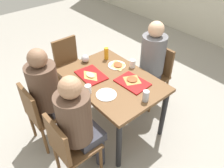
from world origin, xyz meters
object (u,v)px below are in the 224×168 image
(chair_far_side, at_px, (155,71))
(tray_red_near, at_px, (91,75))
(chair_left_end, at_px, (70,63))
(person_in_brown_jacket, at_px, (78,121))
(foil_bundle, at_px, (85,58))
(main_table, at_px, (112,85))
(person_in_red, at_px, (48,90))
(paper_plate_near_edge, at_px, (106,95))
(plastic_cup_a, at_px, (132,64))
(chair_near_right, at_px, (68,145))
(plastic_cup_b, at_px, (88,89))
(tray_red_far, at_px, (132,82))
(soda_can, at_px, (146,96))
(paper_plate_center, at_px, (117,65))
(condiment_bottle, at_px, (106,54))
(pizza_slice_a, at_px, (90,75))
(pizza_slice_b, at_px, (132,80))
(pizza_slice_c, at_px, (118,65))
(chair_near_left, at_px, (41,112))
(person_far_side, at_px, (151,60))

(chair_far_side, height_order, tray_red_near, chair_far_side)
(chair_left_end, bearing_deg, person_in_brown_jacket, -27.41)
(chair_far_side, height_order, foil_bundle, chair_far_side)
(main_table, distance_m, person_in_red, 0.73)
(paper_plate_near_edge, distance_m, foil_bundle, 0.72)
(main_table, xyz_separation_m, plastic_cup_a, (-0.03, 0.36, 0.15))
(chair_near_right, height_order, person_in_brown_jacket, person_in_brown_jacket)
(plastic_cup_b, bearing_deg, tray_red_far, 69.63)
(tray_red_near, height_order, soda_can, soda_can)
(paper_plate_center, bearing_deg, person_in_red, -97.60)
(plastic_cup_b, xyz_separation_m, condiment_bottle, (-0.42, 0.59, 0.03))
(tray_red_far, distance_m, soda_can, 0.32)
(chair_near_right, height_order, pizza_slice_a, chair_near_right)
(main_table, relative_size, tray_red_near, 3.31)
(soda_can, bearing_deg, chair_near_right, -104.21)
(pizza_slice_b, distance_m, condiment_bottle, 0.58)
(chair_left_end, distance_m, pizza_slice_a, 0.85)
(pizza_slice_c, bearing_deg, chair_far_side, 74.21)
(chair_near_left, xyz_separation_m, tray_red_far, (0.51, 0.93, 0.26))
(person_in_red, relative_size, person_far_side, 1.00)
(person_in_red, relative_size, condiment_bottle, 7.85)
(tray_red_near, height_order, tray_red_far, same)
(tray_red_near, relative_size, pizza_slice_b, 1.64)
(main_table, bearing_deg, pizza_slice_b, 38.80)
(chair_far_side, relative_size, pizza_slice_a, 4.33)
(paper_plate_center, relative_size, plastic_cup_b, 2.20)
(main_table, distance_m, person_far_side, 0.67)
(paper_plate_center, bearing_deg, tray_red_near, -94.52)
(chair_far_side, distance_m, tray_red_far, 0.75)
(paper_plate_center, height_order, plastic_cup_a, plastic_cup_a)
(tray_red_far, height_order, foil_bundle, foil_bundle)
(foil_bundle, bearing_deg, condiment_bottle, 64.62)
(plastic_cup_a, distance_m, soda_can, 0.63)
(pizza_slice_c, bearing_deg, pizza_slice_b, -14.14)
(person_far_side, bearing_deg, tray_red_far, -68.77)
(chair_near_left, height_order, condiment_bottle, condiment_bottle)
(tray_red_far, distance_m, condiment_bottle, 0.61)
(person_in_brown_jacket, distance_m, plastic_cup_a, 1.07)
(soda_can, bearing_deg, main_table, -177.63)
(plastic_cup_b, bearing_deg, plastic_cup_a, 94.78)
(chair_near_left, relative_size, chair_left_end, 1.00)
(chair_near_left, bearing_deg, person_far_side, 78.51)
(pizza_slice_c, bearing_deg, chair_near_right, -66.08)
(plastic_cup_a, relative_size, foil_bundle, 1.00)
(plastic_cup_a, relative_size, condiment_bottle, 0.62)
(person_in_brown_jacket, relative_size, soda_can, 10.30)
(chair_near_left, bearing_deg, person_in_brown_jacket, 13.23)
(chair_left_end, relative_size, person_in_red, 0.67)
(tray_red_near, distance_m, plastic_cup_a, 0.53)
(main_table, height_order, tray_red_far, tray_red_far)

